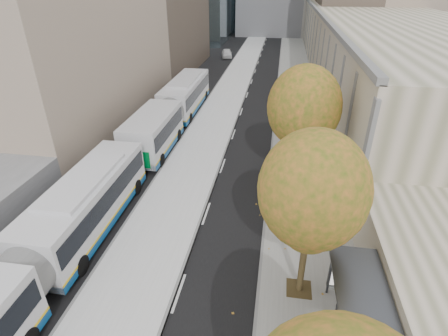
% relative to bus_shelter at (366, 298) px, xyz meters
% --- Properties ---
extents(bus_platform, '(4.25, 150.00, 0.15)m').
position_rel_bus_shelter_xyz_m(bus_platform, '(-9.56, 24.04, -2.11)').
color(bus_platform, silver).
rests_on(bus_platform, ground).
extents(sidewalk, '(4.75, 150.00, 0.08)m').
position_rel_bus_shelter_xyz_m(sidewalk, '(-1.56, 24.04, -2.15)').
color(sidewalk, gray).
rests_on(sidewalk, ground).
extents(building_tan, '(18.00, 92.00, 8.00)m').
position_rel_bus_shelter_xyz_m(building_tan, '(9.81, 53.04, 1.81)').
color(building_tan, gray).
rests_on(building_tan, ground).
extents(bus_shelter, '(1.90, 4.40, 2.53)m').
position_rel_bus_shelter_xyz_m(bus_shelter, '(0.00, 0.00, 0.00)').
color(bus_shelter, '#383A3F').
rests_on(bus_shelter, sidewalk).
extents(tree_c, '(4.20, 4.20, 7.28)m').
position_rel_bus_shelter_xyz_m(tree_c, '(-2.09, 2.04, 3.06)').
color(tree_c, '#312614').
rests_on(tree_c, sidewalk).
extents(tree_d, '(4.40, 4.40, 7.60)m').
position_rel_bus_shelter_xyz_m(tree_d, '(-2.09, 11.04, 3.28)').
color(tree_d, '#312614').
rests_on(tree_d, sidewalk).
extents(bus_near, '(2.77, 17.96, 2.99)m').
position_rel_bus_shelter_xyz_m(bus_near, '(-13.30, 0.84, -0.55)').
color(bus_near, silver).
rests_on(bus_near, ground).
extents(bus_far, '(2.86, 18.98, 3.16)m').
position_rel_bus_shelter_xyz_m(bus_far, '(-13.06, 20.29, -0.46)').
color(bus_far, silver).
rests_on(bus_far, ground).
extents(distant_car, '(2.41, 4.44, 1.43)m').
position_rel_bus_shelter_xyz_m(distant_car, '(-13.02, 52.34, -1.47)').
color(distant_car, silver).
rests_on(distant_car, ground).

